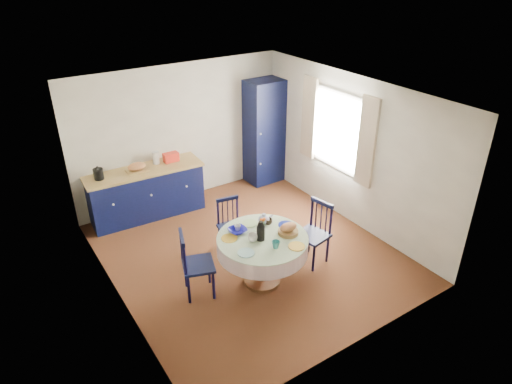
% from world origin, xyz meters
% --- Properties ---
extents(floor, '(4.50, 4.50, 0.00)m').
position_xyz_m(floor, '(0.00, 0.00, 0.00)').
color(floor, black).
rests_on(floor, ground).
extents(ceiling, '(4.50, 4.50, 0.00)m').
position_xyz_m(ceiling, '(0.00, 0.00, 2.50)').
color(ceiling, white).
rests_on(ceiling, wall_back).
extents(wall_back, '(4.00, 0.02, 2.50)m').
position_xyz_m(wall_back, '(0.00, 2.25, 1.25)').
color(wall_back, silver).
rests_on(wall_back, floor).
extents(wall_left, '(0.02, 4.50, 2.50)m').
position_xyz_m(wall_left, '(-2.00, 0.00, 1.25)').
color(wall_left, silver).
rests_on(wall_left, floor).
extents(wall_right, '(0.02, 4.50, 2.50)m').
position_xyz_m(wall_right, '(2.00, 0.00, 1.25)').
color(wall_right, silver).
rests_on(wall_right, floor).
extents(window, '(0.10, 1.74, 1.45)m').
position_xyz_m(window, '(1.95, 0.30, 1.52)').
color(window, white).
rests_on(window, wall_right).
extents(kitchen_counter, '(2.02, 0.73, 1.13)m').
position_xyz_m(kitchen_counter, '(-0.86, 1.96, 0.46)').
color(kitchen_counter, black).
rests_on(kitchen_counter, floor).
extents(pantry_cabinet, '(0.73, 0.53, 2.05)m').
position_xyz_m(pantry_cabinet, '(1.66, 2.00, 1.02)').
color(pantry_cabinet, black).
rests_on(pantry_cabinet, floor).
extents(dining_table, '(1.24, 1.24, 1.03)m').
position_xyz_m(dining_table, '(-0.21, -0.69, 0.63)').
color(dining_table, '#503016').
rests_on(dining_table, floor).
extents(chair_left, '(0.53, 0.54, 0.97)m').
position_xyz_m(chair_left, '(-1.09, -0.39, 0.49)').
color(chair_left, black).
rests_on(chair_left, floor).
extents(chair_far, '(0.44, 0.43, 0.87)m').
position_xyz_m(chair_far, '(-0.17, 0.23, 0.44)').
color(chair_far, black).
rests_on(chair_far, floor).
extents(chair_right, '(0.49, 0.51, 0.97)m').
position_xyz_m(chair_right, '(0.71, -0.68, 0.49)').
color(chair_right, black).
rests_on(chair_right, floor).
extents(mug_a, '(0.13, 0.13, 0.10)m').
position_xyz_m(mug_a, '(-0.37, -0.69, 0.80)').
color(mug_a, silver).
rests_on(mug_a, dining_table).
extents(mug_b, '(0.11, 0.11, 0.10)m').
position_xyz_m(mug_b, '(-0.21, -0.98, 0.80)').
color(mug_b, '#2A797A').
rests_on(mug_b, dining_table).
extents(mug_c, '(0.11, 0.11, 0.09)m').
position_xyz_m(mug_c, '(0.04, -0.46, 0.79)').
color(mug_c, black).
rests_on(mug_c, dining_table).
extents(mug_d, '(0.09, 0.09, 0.08)m').
position_xyz_m(mug_d, '(-0.40, -0.35, 0.79)').
color(mug_d, silver).
rests_on(mug_d, dining_table).
extents(cobalt_bowl, '(0.25, 0.25, 0.06)m').
position_xyz_m(cobalt_bowl, '(-0.43, -0.40, 0.78)').
color(cobalt_bowl, navy).
rests_on(cobalt_bowl, dining_table).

